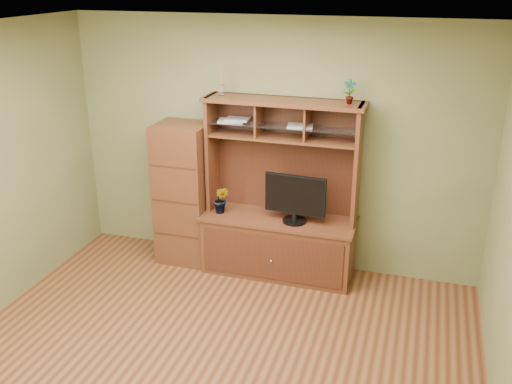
% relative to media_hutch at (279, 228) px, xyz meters
% --- Properties ---
extents(room, '(4.54, 4.04, 2.74)m').
position_rel_media_hutch_xyz_m(room, '(-0.15, -1.73, 0.83)').
color(room, '#4E2816').
rests_on(room, ground).
extents(media_hutch, '(1.66, 0.61, 1.90)m').
position_rel_media_hutch_xyz_m(media_hutch, '(0.00, 0.00, 0.00)').
color(media_hutch, '#4E2516').
rests_on(media_hutch, room).
extents(monitor, '(0.65, 0.25, 0.51)m').
position_rel_media_hutch_xyz_m(monitor, '(0.18, -0.08, 0.40)').
color(monitor, black).
rests_on(monitor, media_hutch).
extents(orchid_plant, '(0.18, 0.15, 0.31)m').
position_rel_media_hutch_xyz_m(orchid_plant, '(-0.63, -0.08, 0.28)').
color(orchid_plant, '#2E5A1E').
rests_on(orchid_plant, media_hutch).
extents(top_plant, '(0.14, 0.10, 0.24)m').
position_rel_media_hutch_xyz_m(top_plant, '(0.65, 0.08, 1.50)').
color(top_plant, '#306423').
rests_on(top_plant, media_hutch).
extents(reed_diffuser, '(0.06, 0.06, 0.31)m').
position_rel_media_hutch_xyz_m(reed_diffuser, '(-0.66, 0.08, 1.50)').
color(reed_diffuser, silver).
rests_on(reed_diffuser, media_hutch).
extents(magazines, '(1.03, 0.24, 0.04)m').
position_rel_media_hutch_xyz_m(magazines, '(-0.30, 0.08, 1.13)').
color(magazines, silver).
rests_on(magazines, media_hutch).
extents(side_cabinet, '(0.56, 0.51, 1.58)m').
position_rel_media_hutch_xyz_m(side_cabinet, '(-1.10, -0.00, 0.27)').
color(side_cabinet, '#4E2516').
rests_on(side_cabinet, room).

